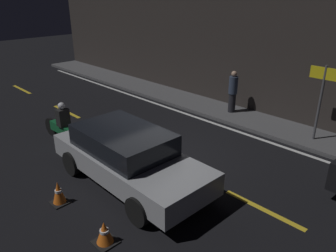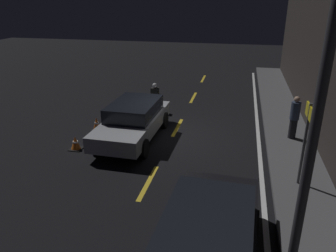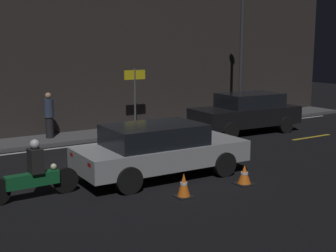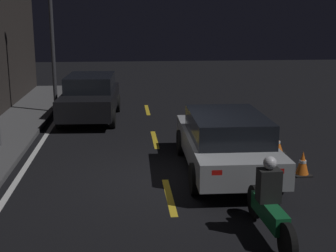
# 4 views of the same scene
# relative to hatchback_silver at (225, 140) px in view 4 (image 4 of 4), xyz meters

# --- Properties ---
(ground_plane) EXTENTS (56.00, 56.00, 0.00)m
(ground_plane) POSITION_rel_hatchback_silver_xyz_m (-0.43, 1.44, -0.76)
(ground_plane) COLOR black
(lane_dash_c) EXTENTS (2.00, 0.14, 0.01)m
(lane_dash_c) POSITION_rel_hatchback_silver_xyz_m (-1.43, 1.44, -0.76)
(lane_dash_c) COLOR gold
(lane_dash_c) RESTS_ON ground
(lane_dash_d) EXTENTS (2.00, 0.14, 0.01)m
(lane_dash_d) POSITION_rel_hatchback_silver_xyz_m (3.07, 1.44, -0.76)
(lane_dash_d) COLOR gold
(lane_dash_d) RESTS_ON ground
(lane_dash_e) EXTENTS (2.00, 0.14, 0.01)m
(lane_dash_e) POSITION_rel_hatchback_silver_xyz_m (7.57, 1.44, -0.76)
(lane_dash_e) COLOR gold
(lane_dash_e) RESTS_ON ground
(lane_solid_kerb) EXTENTS (25.20, 0.14, 0.01)m
(lane_solid_kerb) POSITION_rel_hatchback_silver_xyz_m (-0.43, 4.73, -0.76)
(lane_solid_kerb) COLOR silver
(lane_solid_kerb) RESTS_ON ground
(hatchback_silver) EXTENTS (4.57, 2.01, 1.41)m
(hatchback_silver) POSITION_rel_hatchback_silver_xyz_m (0.00, 0.00, 0.00)
(hatchback_silver) COLOR #9EA0A5
(hatchback_silver) RESTS_ON ground
(van_black) EXTENTS (4.42, 2.05, 1.55)m
(van_black) POSITION_rel_hatchback_silver_xyz_m (6.13, 3.50, 0.06)
(van_black) COLOR black
(van_black) RESTS_ON ground
(motorcycle) EXTENTS (2.20, 0.37, 1.38)m
(motorcycle) POSITION_rel_hatchback_silver_xyz_m (-3.37, -0.02, -0.20)
(motorcycle) COLOR black
(motorcycle) RESTS_ON ground
(traffic_cone_near) EXTENTS (0.39, 0.39, 0.57)m
(traffic_cone_near) POSITION_rel_hatchback_silver_xyz_m (-0.40, -1.73, -0.49)
(traffic_cone_near) COLOR black
(traffic_cone_near) RESTS_ON ground
(traffic_cone_mid) EXTENTS (0.44, 0.44, 0.50)m
(traffic_cone_mid) POSITION_rel_hatchback_silver_xyz_m (1.44, -1.72, -0.52)
(traffic_cone_mid) COLOR black
(traffic_cone_mid) RESTS_ON ground
(street_lamp) EXTENTS (0.28, 0.28, 5.76)m
(street_lamp) POSITION_rel_hatchback_silver_xyz_m (6.95, 4.83, 2.47)
(street_lamp) COLOR #333338
(street_lamp) RESTS_ON ground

